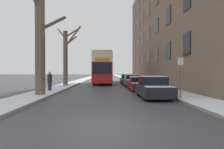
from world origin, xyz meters
The scene contains 13 objects.
ground_plane centered at (0.00, 0.00, 0.00)m, with size 320.00×320.00×0.00m, color #424247.
sidewalk_left centered at (-5.13, 53.00, 0.08)m, with size 2.25×130.00×0.16m.
sidewalk_right centered at (5.13, 53.00, 0.08)m, with size 2.25×130.00×0.16m.
terrace_facade_right centered at (10.75, 23.46, 8.96)m, with size 9.10×37.13×17.91m.
bare_tree_left_0 centered at (-4.79, 7.94, 4.11)m, with size 2.38×3.71×9.32m.
bare_tree_left_1 centered at (-4.91, 17.61, 3.70)m, with size 3.19×3.26×7.07m.
double_decker_bus centered at (-0.65, 23.08, 2.52)m, with size 2.61×10.02×4.45m.
parked_car_0 centered at (2.94, 6.97, 0.67)m, with size 1.80×4.23×1.46m.
parked_car_1 centered at (2.94, 12.43, 0.62)m, with size 1.83×4.20×1.33m.
parked_car_2 centered at (2.94, 17.90, 0.67)m, with size 1.79×4.16×1.45m.
parked_car_3 centered at (2.94, 23.31, 0.66)m, with size 1.82×4.13×1.44m.
pedestrian_left_sidewalk centered at (-4.96, 10.87, 0.97)m, with size 0.38×0.38×1.76m.
street_sign_post centered at (4.30, 5.71, 1.49)m, with size 0.32×0.07×2.61m.
Camera 1 is at (-0.20, -6.18, 1.70)m, focal length 32.00 mm.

